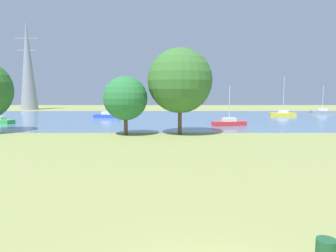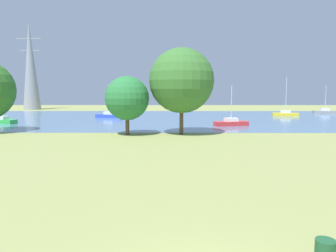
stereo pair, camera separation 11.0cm
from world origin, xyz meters
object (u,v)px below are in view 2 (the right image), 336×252
at_px(sailboat_yellow, 285,114).
at_px(sailboat_gray, 325,112).
at_px(electricity_pylon, 30,66).
at_px(tree_east_near, 182,81).
at_px(sailboat_red, 231,123).
at_px(sailboat_green, 2,120).
at_px(sailboat_blue, 109,115).
at_px(tree_west_far, 127,98).

xyz_separation_m(sailboat_yellow, sailboat_gray, (10.95, 6.79, -0.02)).
bearing_deg(electricity_pylon, tree_east_near, -51.49).
distance_m(sailboat_red, tree_east_near, 12.71).
height_order(sailboat_yellow, sailboat_green, sailboat_yellow).
xyz_separation_m(sailboat_blue, sailboat_green, (-14.41, -10.15, 0.01)).
relative_size(sailboat_yellow, tree_east_near, 0.78).
distance_m(sailboat_yellow, sailboat_gray, 12.88).
height_order(sailboat_yellow, sailboat_gray, sailboat_yellow).
distance_m(sailboat_blue, tree_west_far, 23.74).
height_order(sailboat_gray, tree_east_near, tree_east_near).
relative_size(sailboat_yellow, tree_west_far, 1.15).
xyz_separation_m(sailboat_blue, tree_west_far, (6.42, -22.56, 3.66)).
bearing_deg(tree_east_near, sailboat_blue, 119.77).
relative_size(sailboat_red, sailboat_blue, 0.94).
xyz_separation_m(sailboat_gray, sailboat_blue, (-44.64, -10.90, -0.00)).
relative_size(sailboat_blue, electricity_pylon, 0.26).
bearing_deg(electricity_pylon, tree_west_far, -56.67).
relative_size(sailboat_gray, sailboat_blue, 1.00).
bearing_deg(sailboat_yellow, sailboat_green, -163.49).
distance_m(tree_west_far, electricity_pylon, 57.98).
height_order(sailboat_yellow, sailboat_red, sailboat_yellow).
distance_m(sailboat_blue, electricity_pylon, 37.48).
height_order(sailboat_red, tree_west_far, tree_west_far).
xyz_separation_m(sailboat_blue, electricity_pylon, (-25.18, 25.50, 10.98)).
bearing_deg(sailboat_gray, tree_west_far, -138.80).
height_order(sailboat_blue, sailboat_green, sailboat_green).
height_order(sailboat_blue, electricity_pylon, electricity_pylon).
distance_m(sailboat_red, sailboat_blue, 23.79).
height_order(sailboat_gray, sailboat_green, sailboat_green).
xyz_separation_m(sailboat_green, tree_east_near, (26.92, -11.72, 5.61)).
bearing_deg(sailboat_blue, sailboat_red, -33.52).
bearing_deg(tree_west_far, sailboat_red, 35.09).
height_order(sailboat_gray, tree_west_far, tree_west_far).
xyz_separation_m(sailboat_yellow, sailboat_blue, (-33.69, -4.11, -0.02)).
distance_m(sailboat_gray, sailboat_green, 62.69).
bearing_deg(sailboat_red, sailboat_yellow, 51.22).
bearing_deg(sailboat_gray, tree_east_near, -134.44).
relative_size(sailboat_gray, tree_west_far, 0.92).
distance_m(sailboat_yellow, tree_east_near, 33.98).
height_order(sailboat_red, sailboat_blue, sailboat_blue).
xyz_separation_m(tree_west_far, tree_east_near, (6.09, 0.69, 1.97)).
distance_m(sailboat_yellow, sailboat_red, 22.12).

